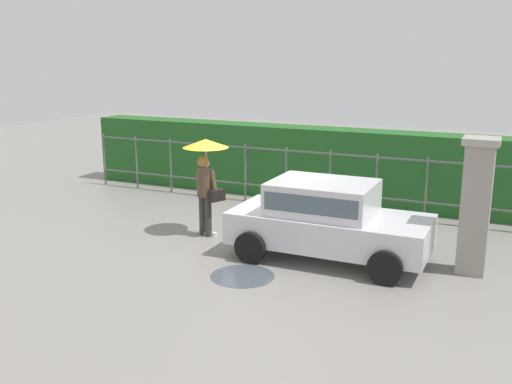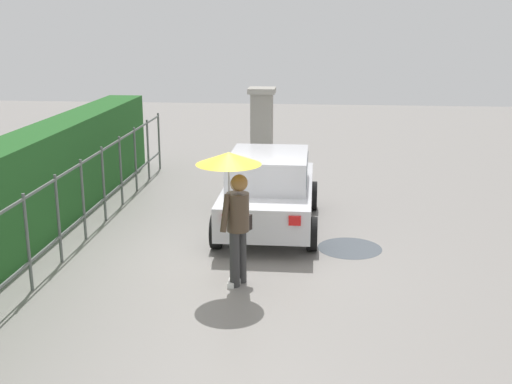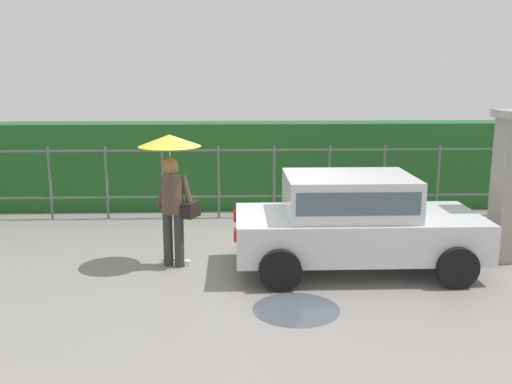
# 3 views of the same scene
# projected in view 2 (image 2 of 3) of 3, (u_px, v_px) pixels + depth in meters

# --- Properties ---
(ground_plane) EXTENTS (40.00, 40.00, 0.00)m
(ground_plane) POSITION_uv_depth(u_px,v_px,m) (234.00, 255.00, 11.00)
(ground_plane) COLOR gray
(car) EXTENTS (3.75, 1.87, 1.48)m
(car) POSITION_uv_depth(u_px,v_px,m) (269.00, 187.00, 12.26)
(car) COLOR silver
(car) RESTS_ON ground
(pedestrian) EXTENTS (0.96, 0.96, 2.06)m
(pedestrian) POSITION_uv_depth(u_px,v_px,m) (233.00, 189.00, 9.44)
(pedestrian) COLOR #333333
(pedestrian) RESTS_ON ground
(gate_pillar) EXTENTS (0.60, 0.60, 2.42)m
(gate_pillar) POSITION_uv_depth(u_px,v_px,m) (262.00, 140.00, 14.65)
(gate_pillar) COLOR gray
(gate_pillar) RESTS_ON ground
(fence_section) EXTENTS (12.70, 0.05, 1.50)m
(fence_section) POSITION_uv_depth(u_px,v_px,m) (71.00, 205.00, 11.04)
(fence_section) COLOR #59605B
(fence_section) RESTS_ON ground
(hedge_row) EXTENTS (13.65, 0.90, 1.90)m
(hedge_row) POSITION_uv_depth(u_px,v_px,m) (15.00, 196.00, 11.10)
(hedge_row) COLOR #235B23
(hedge_row) RESTS_ON ground
(puddle_near) EXTENTS (1.13, 1.13, 0.00)m
(puddle_near) POSITION_uv_depth(u_px,v_px,m) (350.00, 248.00, 11.34)
(puddle_near) COLOR #4C545B
(puddle_near) RESTS_ON ground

